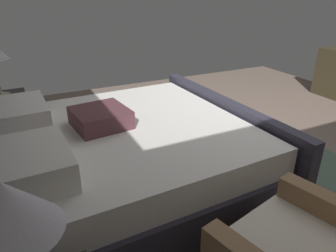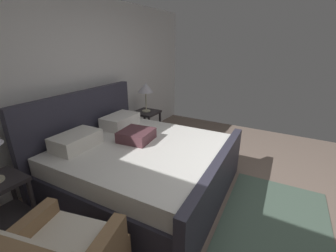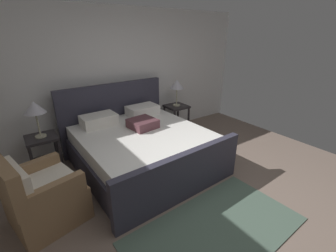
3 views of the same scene
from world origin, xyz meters
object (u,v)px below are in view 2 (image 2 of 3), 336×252
Objects in this scene: table_lamp_right at (146,88)px; nightstand_left at (1,198)px; bed at (138,163)px; nightstand_right at (147,121)px.

nightstand_left is at bearing -177.85° from table_lamp_right.
bed reaches higher than table_lamp_right.
table_lamp_right is (1.32, 0.79, 0.70)m from bed.
bed is 3.93× the size of table_lamp_right.
bed is 3.63× the size of nightstand_left.
nightstand_left is at bearing -177.85° from nightstand_right.
table_lamp_right is at bearing 30.99° from bed.
bed reaches higher than nightstand_right.
bed is 1.49m from nightstand_left.
bed is 1.54m from nightstand_right.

